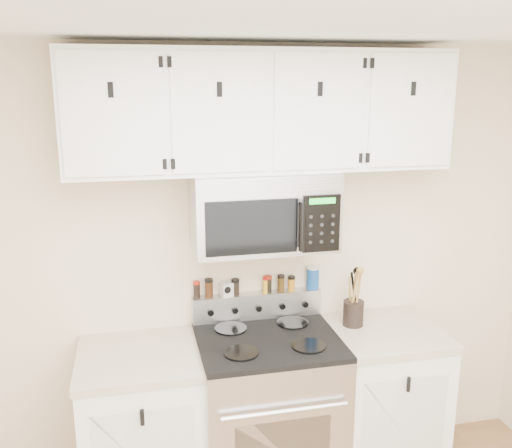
{
  "coord_description": "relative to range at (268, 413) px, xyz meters",
  "views": [
    {
      "loc": [
        -0.69,
        -1.33,
        2.31
      ],
      "look_at": [
        -0.06,
        1.45,
        1.58
      ],
      "focal_mm": 40.0,
      "sensor_mm": 36.0,
      "label": 1
    }
  ],
  "objects": [
    {
      "name": "spice_jar_6",
      "position": [
        0.21,
        0.28,
        0.66
      ],
      "size": [
        0.04,
        0.04,
        0.09
      ],
      "color": "#C17F16",
      "rests_on": "range"
    },
    {
      "name": "back_wall",
      "position": [
        0.0,
        0.32,
        0.76
      ],
      "size": [
        3.5,
        0.01,
        2.5
      ],
      "primitive_type": "cube",
      "color": "beige",
      "rests_on": "floor"
    },
    {
      "name": "spice_jar_3",
      "position": [
        0.06,
        0.28,
        0.66
      ],
      "size": [
        0.04,
        0.04,
        0.1
      ],
      "color": "yellow",
      "rests_on": "range"
    },
    {
      "name": "spice_jar_0",
      "position": [
        -0.35,
        0.28,
        0.66
      ],
      "size": [
        0.04,
        0.04,
        0.1
      ],
      "color": "black",
      "rests_on": "range"
    },
    {
      "name": "base_cabinet_left",
      "position": [
        -0.69,
        0.02,
        -0.03
      ],
      "size": [
        0.64,
        0.62,
        0.92
      ],
      "color": "white",
      "rests_on": "floor"
    },
    {
      "name": "utensil_crock",
      "position": [
        0.54,
        0.12,
        0.52
      ],
      "size": [
        0.12,
        0.12,
        0.34
      ],
      "color": "black",
      "rests_on": "base_cabinet_right"
    },
    {
      "name": "kitchen_timer",
      "position": [
        -0.18,
        0.28,
        0.65
      ],
      "size": [
        0.08,
        0.07,
        0.08
      ],
      "primitive_type": "cube",
      "rotation": [
        0.0,
        0.0,
        0.3
      ],
      "color": "silver",
      "rests_on": "range"
    },
    {
      "name": "microwave",
      "position": [
        0.0,
        0.13,
        1.14
      ],
      "size": [
        0.76,
        0.44,
        0.42
      ],
      "color": "#9E9EA3",
      "rests_on": "back_wall"
    },
    {
      "name": "salt_canister",
      "position": [
        0.34,
        0.28,
        0.68
      ],
      "size": [
        0.07,
        0.07,
        0.13
      ],
      "color": "#164A99",
      "rests_on": "range"
    },
    {
      "name": "upper_cabinets",
      "position": [
        -0.0,
        0.15,
        1.66
      ],
      "size": [
        2.0,
        0.35,
        0.62
      ],
      "color": "white",
      "rests_on": "back_wall"
    },
    {
      "name": "base_cabinet_right",
      "position": [
        0.69,
        0.02,
        -0.03
      ],
      "size": [
        0.64,
        0.62,
        0.92
      ],
      "color": "white",
      "rests_on": "floor"
    },
    {
      "name": "spice_jar_2",
      "position": [
        -0.13,
        0.28,
        0.66
      ],
      "size": [
        0.05,
        0.05,
        0.1
      ],
      "color": "black",
      "rests_on": "range"
    },
    {
      "name": "spice_jar_4",
      "position": [
        0.07,
        0.28,
        0.66
      ],
      "size": [
        0.04,
        0.04,
        0.1
      ],
      "color": "black",
      "rests_on": "range"
    },
    {
      "name": "spice_jar_5",
      "position": [
        0.15,
        0.28,
        0.66
      ],
      "size": [
        0.04,
        0.04,
        0.1
      ],
      "color": "#432E10",
      "rests_on": "range"
    },
    {
      "name": "spice_jar_1",
      "position": [
        -0.28,
        0.28,
        0.67
      ],
      "size": [
        0.05,
        0.05,
        0.11
      ],
      "color": "#391F0D",
      "rests_on": "range"
    },
    {
      "name": "range",
      "position": [
        0.0,
        0.0,
        0.0
      ],
      "size": [
        0.76,
        0.65,
        1.1
      ],
      "color": "#B7B7BA",
      "rests_on": "floor"
    }
  ]
}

